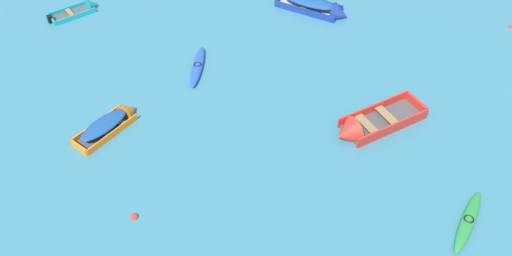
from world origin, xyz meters
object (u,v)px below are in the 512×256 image
Objects in this scene: rowboat_red_foreground_center at (363,127)px; rowboat_orange_back_row_center at (113,121)px; kayak_blue_cluster_inner at (198,66)px; kayak_green_cluster_outer at (468,221)px; mooring_buoy_between_boats_right at (134,217)px; mooring_buoy_trailing at (511,27)px; rowboat_deep_blue_back_row_left at (320,7)px; rowboat_turquoise_midfield_left at (84,9)px.

rowboat_red_foreground_center is 1.47× the size of rowboat_orange_back_row_center.
kayak_blue_cluster_inner is 14.45m from kayak_green_cluster_outer.
rowboat_red_foreground_center is 14.67× the size of mooring_buoy_between_boats_right.
kayak_blue_cluster_inner reaches higher than mooring_buoy_between_boats_right.
rowboat_orange_back_row_center is 10.80× the size of mooring_buoy_trailing.
rowboat_orange_back_row_center is (-10.43, -8.48, -0.05)m from rowboat_deep_blue_back_row_left.
kayak_blue_cluster_inner is at bearing 136.47° from kayak_green_cluster_outer.
rowboat_deep_blue_back_row_left is at bearing 168.97° from mooring_buoy_trailing.
rowboat_deep_blue_back_row_left is at bearing 56.40° from mooring_buoy_between_boats_right.
mooring_buoy_between_boats_right reaches higher than mooring_buoy_trailing.
kayak_green_cluster_outer is (10.48, -9.95, 0.00)m from kayak_blue_cluster_inner.
mooring_buoy_trailing is 0.93× the size of mooring_buoy_between_boats_right.
rowboat_deep_blue_back_row_left is 16.36m from mooring_buoy_between_boats_right.
kayak_green_cluster_outer is at bearing -75.69° from rowboat_deep_blue_back_row_left.
kayak_green_cluster_outer is (3.09, -5.15, -0.09)m from rowboat_red_foreground_center.
rowboat_turquoise_midfield_left reaches higher than kayak_green_cluster_outer.
kayak_green_cluster_outer is at bearing -4.45° from mooring_buoy_between_boats_right.
kayak_green_cluster_outer is 15.08m from rowboat_deep_blue_back_row_left.
mooring_buoy_trailing is at bearing 62.68° from kayak_green_cluster_outer.
rowboat_turquoise_midfield_left is 13.26m from rowboat_deep_blue_back_row_left.
kayak_green_cluster_outer reaches higher than mooring_buoy_trailing.
mooring_buoy_trailing is (6.52, 12.62, -0.15)m from kayak_green_cluster_outer.
mooring_buoy_between_boats_right is (-9.69, -4.15, -0.24)m from rowboat_red_foreground_center.
mooring_buoy_trailing is (9.61, 7.47, -0.24)m from rowboat_red_foreground_center.
kayak_blue_cluster_inner is 8.21m from rowboat_deep_blue_back_row_left.
kayak_green_cluster_outer reaches higher than mooring_buoy_between_boats_right.
rowboat_turquoise_midfield_left is at bearing 173.07° from mooring_buoy_trailing.
mooring_buoy_between_boats_right is at bearing -73.87° from rowboat_turquoise_midfield_left.
rowboat_deep_blue_back_row_left reaches higher than kayak_blue_cluster_inner.
mooring_buoy_trailing is at bearing 17.42° from rowboat_orange_back_row_center.
rowboat_red_foreground_center is 15.85× the size of mooring_buoy_trailing.
mooring_buoy_between_boats_right is at bearing -123.60° from rowboat_deep_blue_back_row_left.
kayak_green_cluster_outer is at bearing -43.53° from kayak_blue_cluster_inner.
rowboat_deep_blue_back_row_left reaches higher than mooring_buoy_between_boats_right.
mooring_buoy_between_boats_right is at bearing -74.97° from rowboat_orange_back_row_center.
rowboat_deep_blue_back_row_left is 14.34× the size of mooring_buoy_trailing.
rowboat_red_foreground_center is 1.64× the size of rowboat_turquoise_midfield_left.
rowboat_red_foreground_center reaches higher than kayak_blue_cluster_inner.
mooring_buoy_between_boats_right is at bearing -156.81° from rowboat_red_foreground_center.
kayak_blue_cluster_inner is 1.07× the size of kayak_green_cluster_outer.
mooring_buoy_trailing is (10.25, -2.00, -0.32)m from rowboat_deep_blue_back_row_left.
rowboat_orange_back_row_center is at bearing 156.58° from kayak_green_cluster_outer.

